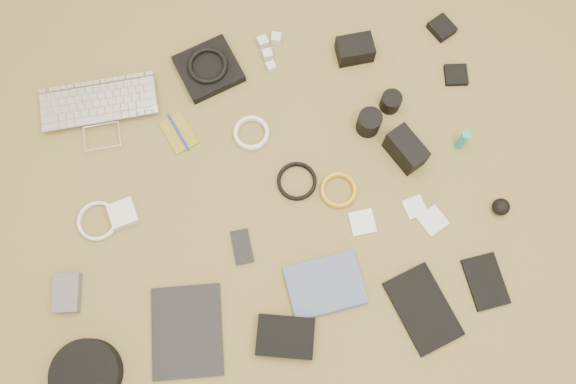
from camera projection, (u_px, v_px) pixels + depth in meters
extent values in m
cube|color=olive|center=(275.00, 196.00, 1.74)|extent=(4.00, 4.00, 0.04)
imported|color=silver|center=(101.00, 118.00, 1.77)|extent=(0.38, 0.27, 0.03)
cube|color=black|center=(209.00, 69.00, 1.82)|extent=(0.22, 0.22, 0.03)
torus|color=black|center=(208.00, 65.00, 1.79)|extent=(0.14, 0.14, 0.02)
cube|color=silver|center=(267.00, 54.00, 1.83)|extent=(0.03, 0.03, 0.03)
cube|color=silver|center=(263.00, 42.00, 1.84)|extent=(0.04, 0.04, 0.03)
cube|color=silver|center=(276.00, 38.00, 1.85)|extent=(0.04, 0.04, 0.03)
cube|color=silver|center=(271.00, 66.00, 1.82)|extent=(0.03, 0.03, 0.03)
cube|color=black|center=(355.00, 49.00, 1.82)|extent=(0.12, 0.08, 0.07)
cube|color=black|center=(442.00, 28.00, 1.86)|extent=(0.09, 0.10, 0.03)
cube|color=olive|center=(179.00, 133.00, 1.77)|extent=(0.12, 0.14, 0.01)
cylinder|color=#152BB1|center=(178.00, 132.00, 1.76)|extent=(0.05, 0.13, 0.01)
torus|color=white|center=(252.00, 134.00, 1.77)|extent=(0.12, 0.12, 0.01)
cylinder|color=black|center=(369.00, 123.00, 1.74)|extent=(0.08, 0.08, 0.08)
cylinder|color=black|center=(391.00, 102.00, 1.77)|extent=(0.07, 0.07, 0.06)
cube|color=black|center=(456.00, 75.00, 1.82)|extent=(0.08, 0.08, 0.02)
cube|color=silver|center=(123.00, 214.00, 1.69)|extent=(0.09, 0.09, 0.03)
torus|color=white|center=(98.00, 221.00, 1.69)|extent=(0.12, 0.12, 0.01)
torus|color=black|center=(297.00, 182.00, 1.72)|extent=(0.16, 0.16, 0.01)
torus|color=orange|center=(338.00, 191.00, 1.72)|extent=(0.14, 0.14, 0.01)
cube|color=black|center=(406.00, 150.00, 1.71)|extent=(0.11, 0.14, 0.10)
cylinder|color=teal|center=(462.00, 140.00, 1.72)|extent=(0.03, 0.03, 0.09)
cube|color=#535357|center=(67.00, 293.00, 1.62)|extent=(0.09, 0.12, 0.03)
cube|color=black|center=(187.00, 331.00, 1.60)|extent=(0.23, 0.28, 0.01)
cube|color=black|center=(242.00, 247.00, 1.67)|extent=(0.05, 0.10, 0.01)
cube|color=silver|center=(362.00, 222.00, 1.69)|extent=(0.07, 0.07, 0.01)
cube|color=silver|center=(415.00, 207.00, 1.70)|extent=(0.07, 0.07, 0.01)
cube|color=silver|center=(433.00, 221.00, 1.69)|extent=(0.09, 0.09, 0.01)
sphere|color=black|center=(501.00, 207.00, 1.68)|extent=(0.07, 0.07, 0.05)
cylinder|color=black|center=(86.00, 374.00, 1.55)|extent=(0.25, 0.25, 0.05)
cube|color=black|center=(285.00, 337.00, 1.59)|extent=(0.19, 0.16, 0.04)
imported|color=#475879|center=(333.00, 313.00, 1.61)|extent=(0.22, 0.17, 0.02)
cube|color=black|center=(423.00, 309.00, 1.62)|extent=(0.19, 0.26, 0.02)
cube|color=black|center=(485.00, 282.00, 1.64)|extent=(0.11, 0.16, 0.01)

